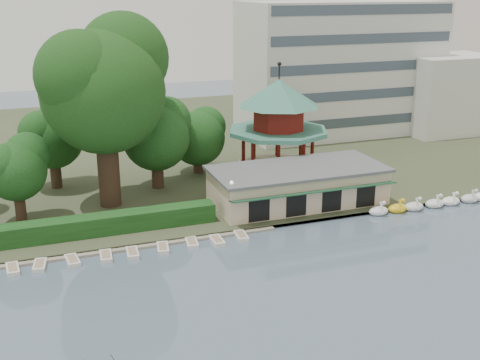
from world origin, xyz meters
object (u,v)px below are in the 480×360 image
boathouse (298,185)px  big_tree (104,82)px  pavilion (278,118)px  dock (95,251)px

boathouse → big_tree: size_ratio=0.94×
boathouse → pavilion: size_ratio=1.38×
dock → big_tree: size_ratio=1.71×
dock → pavilion: size_ratio=2.52×
pavilion → big_tree: bearing=-169.7°
dock → boathouse: size_ratio=1.83×
boathouse → pavilion: (2.00, 10.03, 5.11)m
dock → big_tree: 17.59m
dock → pavilion: (24.00, 14.80, 7.36)m
boathouse → big_tree: big_tree is taller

